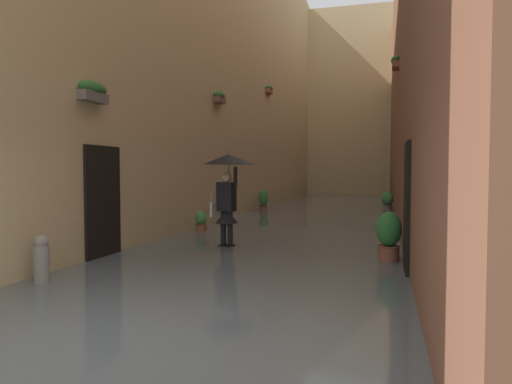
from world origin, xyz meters
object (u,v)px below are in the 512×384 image
Objects in this scene: person_wading at (228,179)px; potted_plant_far_right at (263,200)px; potted_plant_far_left at (387,201)px; mooring_bollard at (42,261)px; potted_plant_mid_left at (389,236)px; potted_plant_near_right at (201,222)px.

person_wading is 2.32× the size of potted_plant_far_right.
potted_plant_far_left is at bearing -108.38° from person_wading.
potted_plant_far_right reaches higher than potted_plant_far_left.
mooring_bollard is (0.03, 12.87, -0.10)m from potted_plant_far_right.
potted_plant_far_right is (4.92, -9.78, -0.04)m from potted_plant_mid_left.
potted_plant_mid_left is at bearing -148.02° from mooring_bollard.
person_wading is 3.43× the size of potted_plant_near_right.
potted_plant_near_right is 0.80× the size of mooring_bollard.
mooring_bollard is at bearing 89.85° from potted_plant_far_right.
person_wading is at bearing 99.69° from potted_plant_far_right.
person_wading is 3.62m from potted_plant_mid_left.
potted_plant_mid_left is at bearing 166.94° from person_wading.
potted_plant_far_left is (-0.04, -11.10, -0.04)m from potted_plant_mid_left.
person_wading is at bearing 125.59° from potted_plant_near_right.
potted_plant_far_left is at bearing -109.39° from mooring_bollard.
potted_plant_far_right reaches higher than potted_plant_near_right.
person_wading is 9.18m from potted_plant_far_right.
person_wading is at bearing -112.01° from mooring_bollard.
mooring_bollard is (1.57, 3.88, -1.17)m from person_wading.
potted_plant_mid_left is 1.14× the size of potted_plant_far_left.
potted_plant_far_right is at bearing -80.31° from person_wading.
mooring_bollard is (0.09, 5.94, 0.06)m from potted_plant_near_right.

